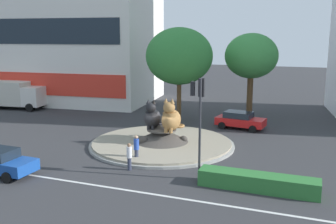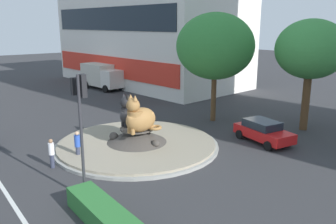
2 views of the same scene
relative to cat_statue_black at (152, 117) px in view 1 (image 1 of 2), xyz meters
name	(u,v)px [view 1 (image 1 of 2)]	position (x,y,z in m)	size (l,w,h in m)	color
ground_plane	(162,145)	(0.80, -0.08, -2.13)	(160.00, 160.00, 0.00)	#333335
lane_centreline	(104,186)	(0.80, -8.83, -2.13)	(112.00, 0.20, 0.01)	silver
roundabout_island	(162,141)	(0.80, -0.08, -1.76)	(10.98, 10.98, 1.30)	gray
cat_statue_black	(152,117)	(0.00, 0.00, 0.00)	(1.60, 2.39, 2.25)	black
cat_statue_tabby	(171,119)	(1.65, -0.38, 0.09)	(1.57, 2.56, 2.50)	#9E703D
traffic_light_mast	(199,107)	(5.40, -5.82, 2.16)	(0.71, 0.54, 5.91)	#2D2D33
shophouse_block	(51,43)	(-20.83, 15.56, 5.08)	(27.72, 15.80, 17.80)	silver
clipped_hedge_strip	(258,182)	(8.89, -6.26, -1.68)	(6.45, 1.20, 0.90)	#2D7033
broadleaf_tree_behind_island	(251,56)	(5.32, 12.44, 4.06)	(5.22, 5.22, 8.45)	brown
second_tree_near_tower	(179,56)	(-0.88, 8.64, 4.13)	(6.38, 6.38, 8.99)	brown
pedestrian_white_shirt	(129,156)	(0.96, -5.90, -1.20)	(0.33, 0.33, 1.74)	#33384C
pedestrian_blue_shirt	(136,148)	(0.64, -4.20, -1.18)	(0.35, 0.35, 1.78)	#33384C
sedan_on_far_lane	(240,120)	(5.33, 7.46, -1.32)	(4.46, 2.55, 1.53)	red
delivery_box_truck	(15,94)	(-20.24, 7.84, -0.45)	(6.71, 3.18, 3.10)	silver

